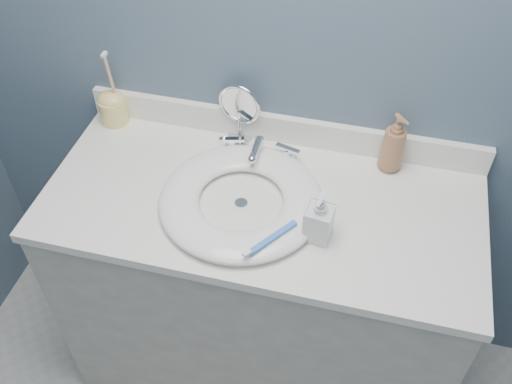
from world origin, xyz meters
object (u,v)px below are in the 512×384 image
(soap_bottle_amber, at_px, (394,143))
(soap_bottle_clear, at_px, (319,217))
(toothbrush_holder, at_px, (113,106))
(makeup_mirror, at_px, (239,110))

(soap_bottle_amber, height_order, soap_bottle_clear, soap_bottle_amber)
(soap_bottle_amber, bearing_deg, toothbrush_holder, 136.69)
(soap_bottle_amber, height_order, toothbrush_holder, toothbrush_holder)
(soap_bottle_amber, xyz_separation_m, soap_bottle_clear, (-0.16, -0.31, -0.02))
(makeup_mirror, bearing_deg, soap_bottle_amber, 7.35)
(makeup_mirror, bearing_deg, toothbrush_holder, -168.43)
(makeup_mirror, relative_size, soap_bottle_amber, 1.05)
(soap_bottle_amber, distance_m, soap_bottle_clear, 0.35)
(makeup_mirror, distance_m, soap_bottle_clear, 0.45)
(soap_bottle_amber, relative_size, toothbrush_holder, 0.74)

